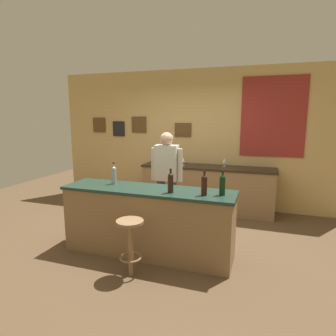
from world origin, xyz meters
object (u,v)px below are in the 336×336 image
bartender (167,175)px  wine_bottle_c (204,184)px  wine_bottle_a (114,174)px  wine_glass_b (224,161)px  wine_bottle_d (222,184)px  wine_bottle_b (171,182)px  bar_stool (130,238)px  wine_glass_a (183,160)px

bartender → wine_bottle_c: 1.20m
wine_bottle_a → wine_glass_b: (1.27, 2.04, -0.05)m
bartender → wine_glass_b: 1.51m
wine_bottle_a → wine_bottle_c: size_ratio=1.00×
bartender → wine_bottle_d: bearing=-39.3°
wine_bottle_a → wine_glass_b: bearing=58.2°
wine_bottle_c → wine_bottle_d: 0.22m
bartender → wine_bottle_b: (0.37, -0.91, 0.12)m
wine_bottle_c → wine_bottle_a: bearing=172.5°
wine_bottle_a → wine_bottle_b: bearing=-11.9°
bartender → wine_bottle_c: bartender is taller
bar_stool → wine_bottle_a: size_ratio=2.22×
wine_glass_a → wine_glass_b: size_ratio=1.00×
bar_stool → wine_bottle_d: size_ratio=2.22×
wine_bottle_a → wine_bottle_c: (1.33, -0.17, 0.00)m
bartender → wine_bottle_a: (-0.54, -0.72, 0.12)m
bartender → wine_glass_a: (-0.06, 1.17, 0.07)m
wine_bottle_d → wine_glass_b: 2.16m
bartender → wine_glass_a: size_ratio=10.45×
wine_bottle_d → bar_stool: bearing=-149.6°
bartender → wine_bottle_b: size_ratio=5.29×
wine_glass_b → wine_bottle_c: bearing=-88.3°
bartender → bar_stool: 1.47m
wine_bottle_d → wine_glass_a: 2.25m
bartender → bar_stool: bartender is taller
wine_glass_b → bar_stool: bearing=-104.4°
bartender → wine_bottle_b: bartender is taller
wine_bottle_b → wine_glass_b: wine_bottle_b is taller
wine_bottle_c → wine_glass_b: (-0.07, 2.21, -0.05)m
wine_glass_a → bartender: bearing=-87.3°
bar_stool → wine_bottle_a: (-0.57, 0.67, 0.60)m
bar_stool → wine_glass_a: (-0.09, 2.55, 0.55)m
wine_bottle_c → wine_glass_a: bearing=112.4°
wine_bottle_d → wine_glass_b: bearing=97.3°
wine_bottle_a → wine_bottle_d: size_ratio=1.00×
wine_bottle_a → wine_bottle_b: size_ratio=1.00×
wine_bottle_b → wine_glass_b: 2.26m
wine_bottle_c → wine_glass_b: size_ratio=1.97×
bartender → wine_bottle_c: (0.79, -0.89, 0.12)m
wine_bottle_c → wine_bottle_d: size_ratio=1.00×
bartender → wine_glass_b: bartender is taller
wine_bottle_d → wine_glass_a: bearing=118.0°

